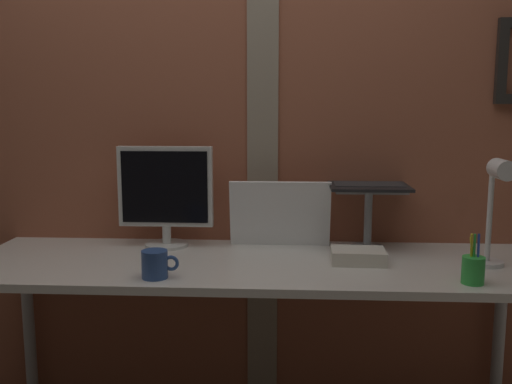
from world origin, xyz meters
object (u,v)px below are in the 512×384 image
object	(u,v)px
laptop	(367,173)
whiteboard_panel	(280,214)
coffee_mug	(155,264)
desk_lamp	(496,201)
pen_cup	(473,269)
monitor	(166,191)

from	to	relation	value
laptop	whiteboard_panel	xyz separation A→B (m)	(-0.36, -0.04, -0.17)
whiteboard_panel	coffee_mug	size ratio (longest dim) A/B	3.24
laptop	desk_lamp	world-z (taller)	laptop
whiteboard_panel	coffee_mug	distance (m)	0.63
laptop	coffee_mug	size ratio (longest dim) A/B	2.47
pen_cup	coffee_mug	size ratio (longest dim) A/B	1.33
whiteboard_panel	coffee_mug	xyz separation A→B (m)	(-0.42, -0.47, -0.09)
desk_lamp	coffee_mug	xyz separation A→B (m)	(-1.19, -0.18, -0.20)
laptop	whiteboard_panel	distance (m)	0.40
monitor	coffee_mug	xyz separation A→B (m)	(0.06, -0.44, -0.18)
laptop	whiteboard_panel	world-z (taller)	laptop
monitor	laptop	xyz separation A→B (m)	(0.83, 0.07, 0.07)
desk_lamp	pen_cup	world-z (taller)	desk_lamp
monitor	coffee_mug	world-z (taller)	monitor
laptop	pen_cup	distance (m)	0.64
monitor	coffee_mug	bearing A→B (deg)	-82.78
monitor	desk_lamp	distance (m)	1.27
laptop	desk_lamp	xyz separation A→B (m)	(0.41, -0.33, -0.06)
monitor	whiteboard_panel	distance (m)	0.48
pen_cup	monitor	bearing A→B (deg)	158.62
monitor	coffee_mug	size ratio (longest dim) A/B	3.25
monitor	laptop	bearing A→B (deg)	4.66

